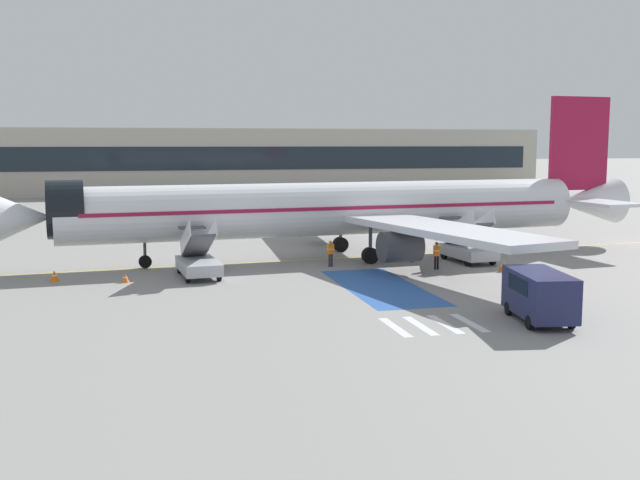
% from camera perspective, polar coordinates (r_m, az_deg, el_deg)
% --- Properties ---
extents(ground_plane, '(600.00, 600.00, 0.00)m').
position_cam_1_polar(ground_plane, '(53.54, 0.96, -1.37)').
color(ground_plane, gray).
extents(apron_leadline_yellow, '(80.97, 6.63, 0.01)m').
position_cam_1_polar(apron_leadline_yellow, '(53.30, 0.92, -1.41)').
color(apron_leadline_yellow, gold).
rests_on(apron_leadline_yellow, ground_plane).
extents(apron_stand_patch_blue, '(4.22, 11.80, 0.01)m').
position_cam_1_polar(apron_stand_patch_blue, '(42.98, 4.65, -3.57)').
color(apron_stand_patch_blue, '#2856A8').
rests_on(apron_stand_patch_blue, ground_plane).
extents(apron_walkway_bar_0, '(0.44, 3.60, 0.01)m').
position_cam_1_polar(apron_walkway_bar_0, '(33.74, 5.73, -6.63)').
color(apron_walkway_bar_0, silver).
rests_on(apron_walkway_bar_0, ground_plane).
extents(apron_walkway_bar_1, '(0.44, 3.60, 0.01)m').
position_cam_1_polar(apron_walkway_bar_1, '(34.16, 7.64, -6.49)').
color(apron_walkway_bar_1, silver).
rests_on(apron_walkway_bar_1, ground_plane).
extents(apron_walkway_bar_2, '(0.44, 3.60, 0.01)m').
position_cam_1_polar(apron_walkway_bar_2, '(34.61, 9.50, -6.34)').
color(apron_walkway_bar_2, silver).
rests_on(apron_walkway_bar_2, ground_plane).
extents(apron_walkway_bar_3, '(0.44, 3.60, 0.01)m').
position_cam_1_polar(apron_walkway_bar_3, '(35.09, 11.31, -6.19)').
color(apron_walkway_bar_3, silver).
rests_on(apron_walkway_bar_3, ground_plane).
extents(airliner, '(47.07, 36.96, 11.75)m').
position_cam_1_polar(airliner, '(53.12, 1.66, 2.42)').
color(airliner, silver).
rests_on(airliner, ground_plane).
extents(boarding_stairs_forward, '(2.57, 5.37, 3.72)m').
position_cam_1_polar(boarding_stairs_forward, '(46.41, -9.25, -1.63)').
color(boarding_stairs_forward, '#ADB2BA').
rests_on(boarding_stairs_forward, ground_plane).
extents(boarding_stairs_aft, '(2.57, 5.37, 3.76)m').
position_cam_1_polar(boarding_stairs_aft, '(52.62, 11.17, -0.61)').
color(boarding_stairs_aft, '#ADB2BA').
rests_on(boarding_stairs_aft, ground_plane).
extents(fuel_tanker, '(3.36, 8.63, 3.68)m').
position_cam_1_polar(fuel_tanker, '(81.43, 1.15, 2.97)').
color(fuel_tanker, '#38383D').
rests_on(fuel_tanker, ground_plane).
extents(service_van_1, '(2.76, 4.85, 2.31)m').
position_cam_1_polar(service_van_1, '(35.79, 16.38, -3.85)').
color(service_van_1, '#1E234C').
rests_on(service_van_1, ground_plane).
extents(ground_crew_0, '(0.45, 0.28, 1.72)m').
position_cam_1_polar(ground_crew_0, '(51.89, 7.02, -0.60)').
color(ground_crew_0, '#191E38').
rests_on(ground_crew_0, ground_plane).
extents(ground_crew_1, '(0.47, 0.31, 1.76)m').
position_cam_1_polar(ground_crew_1, '(49.56, 0.81, -0.89)').
color(ground_crew_1, '#2D2D33').
rests_on(ground_crew_1, ground_plane).
extents(ground_crew_2, '(0.47, 0.31, 1.82)m').
position_cam_1_polar(ground_crew_2, '(49.09, 8.88, -1.01)').
color(ground_crew_2, black).
rests_on(ground_crew_2, ground_plane).
extents(traffic_cone_0, '(0.47, 0.47, 0.52)m').
position_cam_1_polar(traffic_cone_0, '(45.60, -14.62, -2.82)').
color(traffic_cone_0, orange).
rests_on(traffic_cone_0, ground_plane).
extents(traffic_cone_1, '(0.61, 0.61, 0.67)m').
position_cam_1_polar(traffic_cone_1, '(49.28, 13.79, -1.95)').
color(traffic_cone_1, orange).
rests_on(traffic_cone_1, ground_plane).
extents(traffic_cone_2, '(0.58, 0.58, 0.65)m').
position_cam_1_polar(traffic_cone_2, '(47.21, -19.58, -2.59)').
color(traffic_cone_2, orange).
rests_on(traffic_cone_2, ground_plane).
extents(terminal_building, '(130.98, 12.10, 10.46)m').
position_cam_1_polar(terminal_building, '(124.76, -12.60, 5.88)').
color(terminal_building, '#B2AD9E').
rests_on(terminal_building, ground_plane).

